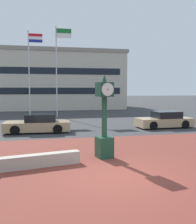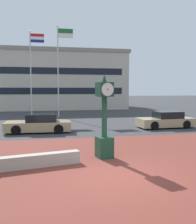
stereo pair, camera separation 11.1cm
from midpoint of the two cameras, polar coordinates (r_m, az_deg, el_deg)
The scene contains 9 objects.
ground_plane at distance 9.33m, azimuth 4.09°, elevation -13.85°, with size 200.00×200.00×0.00m, color #38383A.
plaza_brick_paving at distance 10.80m, azimuth 1.77°, elevation -11.16°, with size 44.00×11.19×0.01m, color brown.
planter_wall at distance 10.50m, azimuth -12.47°, elevation -10.36°, with size 3.20×0.40×0.50m, color #ADA393.
street_clock at distance 11.34m, azimuth 1.69°, elevation -2.37°, with size 0.77×0.78×3.65m.
car_street_near at distance 18.59m, azimuth -12.66°, elevation -2.61°, with size 4.55×2.10×1.28m.
car_street_mid at distance 20.95m, azimuth 14.86°, elevation -1.80°, with size 4.39×2.06×1.28m.
flagpole_primary at distance 28.09m, azimuth -14.24°, elevation 9.42°, with size 1.49×0.14×9.00m.
flagpole_secondary at distance 28.15m, azimuth -8.35°, elevation 10.43°, with size 1.68×0.14×9.63m.
civic_building at distance 42.91m, azimuth -10.08°, elevation 6.85°, with size 22.36×13.32×8.75m.
Camera 2 is at (-2.34, -8.50, 3.03)m, focal length 41.47 mm.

